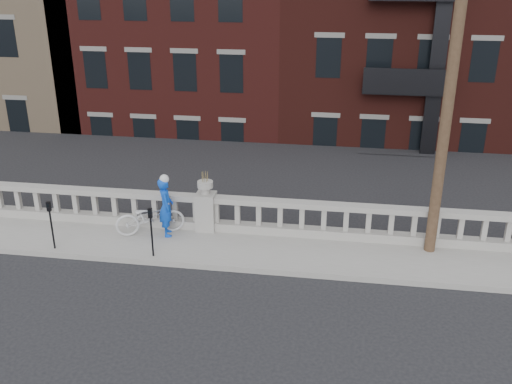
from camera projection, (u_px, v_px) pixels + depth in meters
ground at (166, 310)px, 12.92m from camera, size 120.00×120.00×0.00m
sidewalk at (199, 246)px, 15.63m from camera, size 32.00×2.20×0.15m
balustrade at (206, 213)px, 16.29m from camera, size 28.00×0.34×1.03m
planter_pedestal at (206, 207)px, 16.22m from camera, size 0.55×0.55×1.76m
lower_level at (292, 48)px, 32.93m from camera, size 80.00×44.00×20.80m
utility_pole at (454, 58)px, 13.35m from camera, size 1.60×0.28×10.00m
parking_meter_a at (51, 220)px, 15.05m from camera, size 0.10×0.09×1.36m
parking_meter_b at (151, 227)px, 14.65m from camera, size 0.10×0.09×1.36m
bicycle at (150, 217)px, 16.02m from camera, size 2.04×1.37×1.01m
cyclist at (166, 207)px, 15.82m from camera, size 0.60×0.72×1.69m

